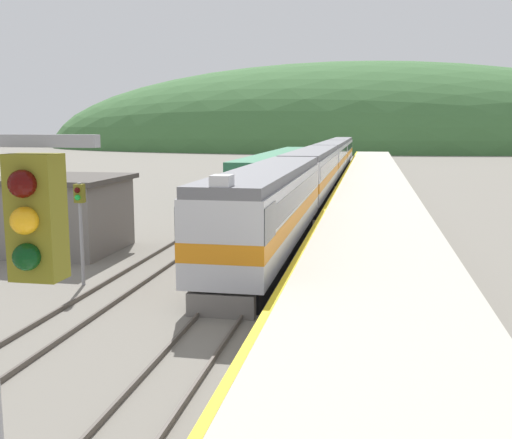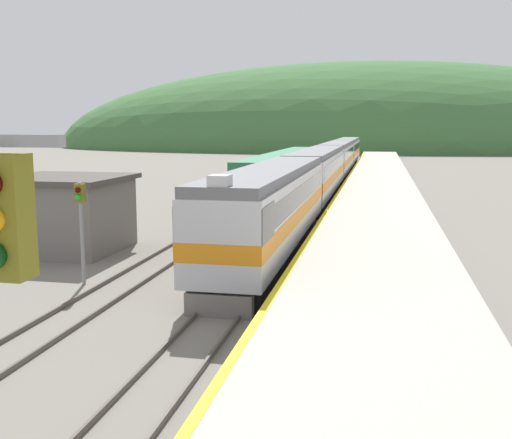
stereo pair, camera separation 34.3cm
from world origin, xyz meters
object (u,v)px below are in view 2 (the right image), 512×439
object	(u,v)px
carriage_second	(318,173)
express_train_lead_car	(270,208)
carriage_fourth	(348,151)
carriage_third	(337,158)
siding_train	(283,169)
signal_post_siding	(81,212)

from	to	relation	value
carriage_second	express_train_lead_car	bearing A→B (deg)	-90.00
carriage_fourth	carriage_third	bearing A→B (deg)	-90.00
siding_train	signal_post_siding	xyz separation A→B (m)	(-1.54, -39.53, 1.07)
carriage_second	carriage_third	bearing A→B (deg)	90.00
express_train_lead_car	carriage_fourth	xyz separation A→B (m)	(0.00, 67.73, -0.01)
carriage_third	siding_train	size ratio (longest dim) A/B	0.64
carriage_second	signal_post_siding	distance (m)	29.02
express_train_lead_car	carriage_second	distance (m)	21.86
carriage_third	carriage_fourth	bearing A→B (deg)	90.00
carriage_fourth	signal_post_siding	bearing A→B (deg)	-94.78
siding_train	signal_post_siding	distance (m)	39.57
carriage_fourth	siding_train	world-z (taller)	carriage_fourth
express_train_lead_car	carriage_third	xyz separation A→B (m)	(0.00, 44.80, -0.01)
carriage_third	signal_post_siding	bearing A→B (deg)	-96.90
express_train_lead_car	carriage_third	size ratio (longest dim) A/B	0.88
carriage_second	carriage_fourth	size ratio (longest dim) A/B	1.00
carriage_fourth	express_train_lead_car	bearing A→B (deg)	-90.00
carriage_fourth	signal_post_siding	distance (m)	74.48
express_train_lead_car	carriage_second	world-z (taller)	express_train_lead_car
siding_train	carriage_third	bearing A→B (deg)	68.34
carriage_third	carriage_fourth	distance (m)	22.93
signal_post_siding	siding_train	bearing A→B (deg)	87.77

